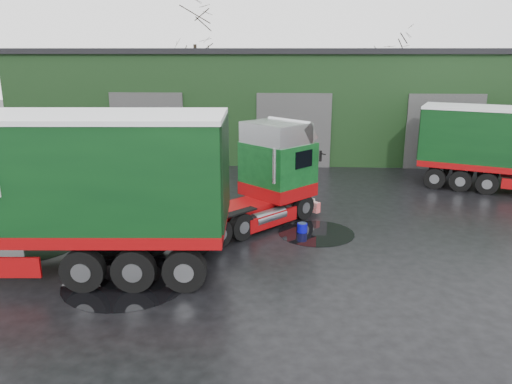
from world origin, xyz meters
TOP-DOWN VIEW (x-y plane):
  - ground at (0.00, 0.00)m, footprint 100.00×100.00m
  - warehouse at (2.00, 20.00)m, footprint 32.40×12.40m
  - hero_tractor at (0.11, 4.32)m, footprint 5.91×6.06m
  - wash_bucket at (2.15, 3.71)m, footprint 0.46×0.46m
  - tree_back_a at (-6.00, 30.00)m, footprint 4.40×4.40m
  - tree_back_b at (10.00, 30.00)m, footprint 4.40×4.40m
  - puddle_0 at (-2.85, -0.48)m, footprint 3.54×3.54m
  - puddle_1 at (2.65, 3.63)m, footprint 2.68×2.68m
  - puddle_2 at (-6.91, 2.08)m, footprint 3.29×3.29m

SIDE VIEW (x-z plane):
  - ground at x=0.00m, z-range 0.00..0.00m
  - puddle_0 at x=-2.85m, z-range 0.00..0.01m
  - puddle_1 at x=2.65m, z-range 0.00..0.01m
  - puddle_2 at x=-6.91m, z-range 0.00..0.01m
  - wash_bucket at x=2.15m, z-range 0.00..0.33m
  - hero_tractor at x=0.11m, z-range 0.00..3.69m
  - warehouse at x=2.00m, z-range 0.01..6.31m
  - tree_back_b at x=10.00m, z-range 0.00..7.50m
  - tree_back_a at x=-6.00m, z-range 0.00..9.50m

